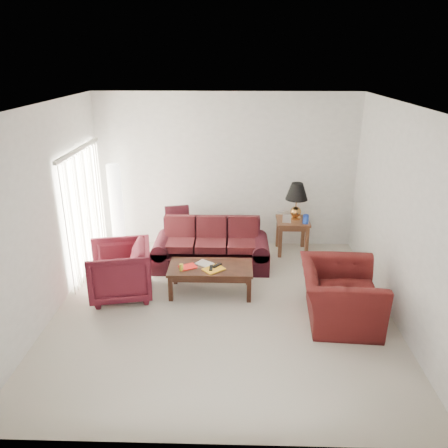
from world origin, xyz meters
The scene contains 19 objects.
floor centered at (0.00, 0.00, 0.00)m, with size 5.00×5.00×0.00m, color beige.
blinds centered at (-2.42, 1.30, 1.08)m, with size 0.10×2.00×2.16m, color silver.
sofa centered at (-0.25, 1.42, 0.42)m, with size 2.06×0.89×0.84m, color black, non-canonical shape.
throw_pillow centered at (-0.93, 2.08, 0.70)m, with size 0.45×0.13×0.45m, color black.
end_table centered at (1.28, 2.10, 0.33)m, with size 0.61×0.61×0.67m, color #4E321A, non-canonical shape.
table_lamp centered at (1.34, 2.17, 1.02)m, with size 0.42×0.42×0.71m, color #B47738, non-canonical shape.
clock centered at (1.15, 1.96, 0.74)m, with size 0.15×0.06×0.15m, color silver.
blue_canister centered at (1.50, 1.91, 0.75)m, with size 0.11×0.11×0.17m, color navy.
picture_frame centered at (1.11, 2.32, 0.75)m, with size 0.14×0.02×0.17m, color #B8B9BC.
floor_lamp centered at (-2.07, 2.02, 0.88)m, with size 0.29×0.29×1.77m, color white, non-canonical shape.
armchair_left centered at (-1.62, 0.35, 0.43)m, with size 0.93×0.95×0.87m, color #49101A.
armchair_right centered at (1.69, -0.25, 0.41)m, with size 1.25×1.09×0.81m, color #3E0E0E.
coffee_table centered at (-0.20, 0.48, 0.23)m, with size 1.33×0.67×0.47m, color black, non-canonical shape.
magazine_red centered at (-0.56, 0.44, 0.47)m, with size 0.26×0.20×0.01m, color red.
magazine_white centered at (-0.30, 0.56, 0.47)m, with size 0.26×0.19×0.01m, color silver.
magazine_orange centered at (-0.15, 0.37, 0.48)m, with size 0.31×0.23×0.02m, color orange.
remote_a centered at (-0.19, 0.37, 0.49)m, with size 0.05×0.17×0.02m, color black.
remote_b centered at (-0.10, 0.46, 0.50)m, with size 0.05×0.18×0.02m, color black.
yellow_glass centered at (-0.65, 0.33, 0.52)m, with size 0.06×0.06×0.11m, color gold.
Camera 1 is at (0.19, -5.74, 3.60)m, focal length 35.00 mm.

